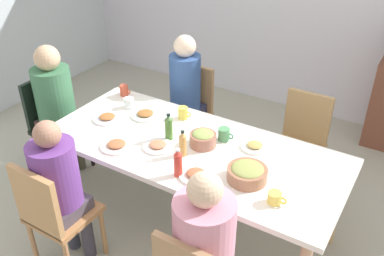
# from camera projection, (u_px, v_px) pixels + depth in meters

# --- Properties ---
(ground_plane) EXTENTS (6.97, 6.97, 0.00)m
(ground_plane) POSITION_uv_depth(u_px,v_px,m) (192.00, 222.00, 3.42)
(ground_plane) COLOR #A1A08F
(dining_table) EXTENTS (2.20, 0.96, 0.74)m
(dining_table) POSITION_uv_depth(u_px,v_px,m) (192.00, 154.00, 3.08)
(dining_table) COLOR white
(dining_table) RESTS_ON ground_plane
(chair_0) EXTENTS (0.40, 0.40, 0.90)m
(chair_0) POSITION_uv_depth(u_px,v_px,m) (190.00, 107.00, 4.03)
(chair_0) COLOR #A68555
(chair_0) RESTS_ON ground_plane
(person_0) EXTENTS (0.30, 0.30, 1.24)m
(person_0) POSITION_uv_depth(u_px,v_px,m) (185.00, 89.00, 3.85)
(person_0) COLOR #322E55
(person_0) RESTS_ON ground_plane
(person_1) EXTENTS (0.33, 0.33, 1.21)m
(person_1) POSITION_uv_depth(u_px,v_px,m) (205.00, 246.00, 2.24)
(person_1) COLOR #313951
(person_1) RESTS_ON ground_plane
(chair_2) EXTENTS (0.40, 0.40, 0.90)m
(chair_2) POSITION_uv_depth(u_px,v_px,m) (301.00, 139.00, 3.54)
(chair_2) COLOR #A68154
(chair_2) RESTS_ON ground_plane
(chair_3) EXTENTS (0.40, 0.40, 0.90)m
(chair_3) POSITION_uv_depth(u_px,v_px,m) (53.00, 213.00, 2.78)
(chair_3) COLOR #B07748
(chair_3) RESTS_ON ground_plane
(person_3) EXTENTS (0.30, 0.30, 1.16)m
(person_3) POSITION_uv_depth(u_px,v_px,m) (59.00, 183.00, 2.75)
(person_3) COLOR #36394A
(person_3) RESTS_ON ground_plane
(chair_4) EXTENTS (0.40, 0.40, 0.90)m
(chair_4) POSITION_uv_depth(u_px,v_px,m) (53.00, 120.00, 3.82)
(chair_4) COLOR black
(chair_4) RESTS_ON ground_plane
(person_4) EXTENTS (0.33, 0.33, 1.23)m
(person_4) POSITION_uv_depth(u_px,v_px,m) (55.00, 99.00, 3.66)
(person_4) COLOR #555342
(person_4) RESTS_ON ground_plane
(plate_0) EXTENTS (0.23, 0.23, 0.04)m
(plate_0) POSITION_uv_depth(u_px,v_px,m) (145.00, 114.00, 3.41)
(plate_0) COLOR silver
(plate_0) RESTS_ON dining_table
(plate_1) EXTENTS (0.22, 0.22, 0.04)m
(plate_1) POSITION_uv_depth(u_px,v_px,m) (196.00, 175.00, 2.73)
(plate_1) COLOR white
(plate_1) RESTS_ON dining_table
(plate_2) EXTENTS (0.22, 0.22, 0.04)m
(plate_2) POSITION_uv_depth(u_px,v_px,m) (158.00, 146.00, 3.01)
(plate_2) COLOR white
(plate_2) RESTS_ON dining_table
(plate_3) EXTENTS (0.23, 0.23, 0.04)m
(plate_3) POSITION_uv_depth(u_px,v_px,m) (107.00, 118.00, 3.36)
(plate_3) COLOR white
(plate_3) RESTS_ON dining_table
(plate_4) EXTENTS (0.20, 0.20, 0.04)m
(plate_4) POSITION_uv_depth(u_px,v_px,m) (255.00, 146.00, 3.01)
(plate_4) COLOR white
(plate_4) RESTS_ON dining_table
(plate_5) EXTENTS (0.23, 0.23, 0.04)m
(plate_5) POSITION_uv_depth(u_px,v_px,m) (117.00, 145.00, 3.02)
(plate_5) COLOR silver
(plate_5) RESTS_ON dining_table
(bowl_0) EXTENTS (0.26, 0.26, 0.11)m
(bowl_0) POSITION_uv_depth(u_px,v_px,m) (247.00, 173.00, 2.68)
(bowl_0) COLOR #9A674B
(bowl_0) RESTS_ON dining_table
(bowl_1) EXTENTS (0.19, 0.19, 0.11)m
(bowl_1) POSITION_uv_depth(u_px,v_px,m) (203.00, 139.00, 3.02)
(bowl_1) COLOR #986350
(bowl_1) RESTS_ON dining_table
(cup_0) EXTENTS (0.12, 0.09, 0.10)m
(cup_0) POSITION_uv_depth(u_px,v_px,m) (224.00, 134.00, 3.08)
(cup_0) COLOR #50945E
(cup_0) RESTS_ON dining_table
(cup_1) EXTENTS (0.11, 0.08, 0.10)m
(cup_1) POSITION_uv_depth(u_px,v_px,m) (183.00, 113.00, 3.35)
(cup_1) COLOR #E3CF4E
(cup_1) RESTS_ON dining_table
(cup_2) EXTENTS (0.12, 0.08, 0.09)m
(cup_2) POSITION_uv_depth(u_px,v_px,m) (129.00, 103.00, 3.51)
(cup_2) COLOR white
(cup_2) RESTS_ON dining_table
(cup_3) EXTENTS (0.11, 0.07, 0.10)m
(cup_3) POSITION_uv_depth(u_px,v_px,m) (124.00, 90.00, 3.70)
(cup_3) COLOR #C84D36
(cup_3) RESTS_ON dining_table
(cup_4) EXTENTS (0.12, 0.08, 0.07)m
(cup_4) POSITION_uv_depth(u_px,v_px,m) (275.00, 198.00, 2.50)
(cup_4) COLOR #E5C853
(cup_4) RESTS_ON dining_table
(bottle_0) EXTENTS (0.06, 0.06, 0.20)m
(bottle_0) POSITION_uv_depth(u_px,v_px,m) (178.00, 163.00, 2.69)
(bottle_0) COLOR red
(bottle_0) RESTS_ON dining_table
(bottle_1) EXTENTS (0.05, 0.05, 0.20)m
(bottle_1) POSITION_uv_depth(u_px,v_px,m) (183.00, 144.00, 2.89)
(bottle_1) COLOR #C69045
(bottle_1) RESTS_ON dining_table
(bottle_2) EXTENTS (0.06, 0.06, 0.21)m
(bottle_2) POSITION_uv_depth(u_px,v_px,m) (169.00, 127.00, 3.07)
(bottle_2) COLOR #457B30
(bottle_2) RESTS_ON dining_table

